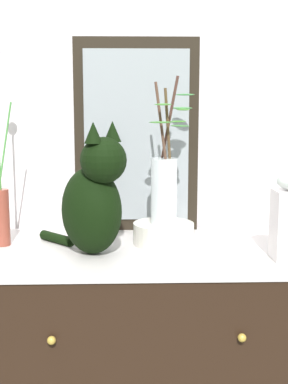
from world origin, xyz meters
name	(u,v)px	position (x,y,z in m)	size (l,w,h in m)	color
wall_back	(141,99)	(0.00, 0.35, 1.30)	(4.40, 0.08, 2.60)	white
sideboard	(144,368)	(0.00, 0.00, 0.42)	(1.19, 0.57, 0.83)	black
mirror_leaning	(136,136)	(-0.02, 0.25, 1.17)	(0.44, 0.03, 0.68)	black
cat_sitting	(94,198)	(-0.15, -0.07, 1.00)	(0.32, 0.32, 0.40)	black
vase_slim_green	(1,199)	(-0.46, 0.04, 0.98)	(0.07, 0.05, 0.63)	brown
bowl_porcelain	(164,233)	(0.07, 0.05, 0.86)	(0.20, 0.20, 0.07)	silver
vase_glass_clear	(165,183)	(0.07, 0.05, 1.03)	(0.16, 0.21, 0.47)	silver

